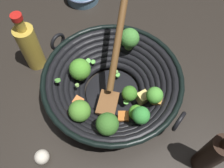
% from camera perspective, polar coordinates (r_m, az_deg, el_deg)
% --- Properties ---
extents(ground_plane, '(4.00, 4.00, 0.00)m').
position_cam_1_polar(ground_plane, '(0.70, 0.05, -2.25)').
color(ground_plane, '#28231E').
extents(wok, '(0.37, 0.39, 0.24)m').
position_cam_1_polar(wok, '(0.64, 0.05, 0.20)').
color(wok, black).
rests_on(wok, ground).
extents(soy_sauce_bottle, '(0.05, 0.05, 0.21)m').
position_cam_1_polar(soy_sauce_bottle, '(0.59, 22.84, -15.17)').
color(soy_sauce_bottle, black).
rests_on(soy_sauce_bottle, ground).
extents(cooking_oil_bottle, '(0.06, 0.06, 0.20)m').
position_cam_1_polar(cooking_oil_bottle, '(0.73, -19.05, 8.53)').
color(cooking_oil_bottle, gold).
rests_on(cooking_oil_bottle, ground).
extents(garlic_bulb, '(0.04, 0.04, 0.04)m').
position_cam_1_polar(garlic_bulb, '(0.63, -16.42, -16.37)').
color(garlic_bulb, silver).
rests_on(garlic_bulb, ground).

